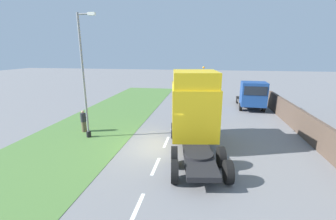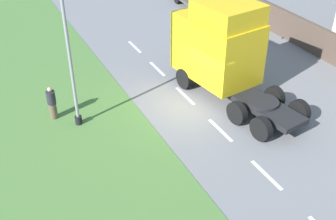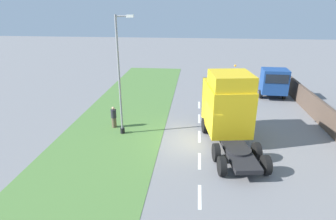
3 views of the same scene
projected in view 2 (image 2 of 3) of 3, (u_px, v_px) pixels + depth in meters
The scene contains 6 objects.
ground_plane at pixel (194, 105), 19.84m from camera, with size 120.00×120.00×0.00m, color slate.
grass_verge at pixel (69, 138), 17.60m from camera, with size 7.00×44.00×0.01m.
lane_markings at pixel (202, 112), 19.32m from camera, with size 0.16×17.80×0.00m.
lorry_cab at pixel (221, 48), 19.70m from camera, with size 3.58×7.52×4.71m.
lamp_post at pixel (70, 46), 16.54m from camera, with size 1.27×0.30×7.86m.
pedestrian at pixel (52, 103), 18.49m from camera, with size 0.39×0.39×1.58m.
Camera 2 is at (-8.57, -14.50, 10.58)m, focal length 45.00 mm.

